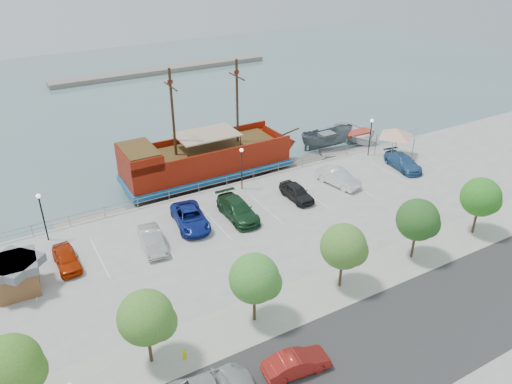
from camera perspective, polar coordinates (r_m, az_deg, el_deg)
ground at (r=44.31m, az=2.41°, el=-4.18°), size 160.00×160.00×0.00m
street at (r=34.14m, az=17.33°, el=-15.16°), size 100.00×8.00×0.04m
sidewalk at (r=37.24m, az=10.74°, el=-9.98°), size 100.00×4.00×0.05m
seawall_railing at (r=49.45m, az=-2.34°, el=1.54°), size 50.00×0.06×1.00m
far_shore at (r=94.52m, az=-10.53°, el=13.54°), size 40.00×3.00×0.80m
pirate_ship at (r=52.55m, az=-4.27°, el=3.90°), size 20.21×5.73×12.72m
patrol_boat at (r=59.56m, az=8.06°, el=5.84°), size 6.96×3.45×2.58m
speedboat at (r=63.20m, az=11.47°, el=6.36°), size 5.38×7.35×1.49m
dock_west at (r=47.43m, az=-18.29°, el=-3.12°), size 6.43×1.85×0.37m
dock_mid at (r=54.99m, az=4.75°, el=2.85°), size 8.10×4.54×0.45m
dock_east at (r=59.43m, az=11.03°, el=4.41°), size 7.89×4.99×0.44m
shed at (r=38.77m, az=-25.76°, el=-8.53°), size 3.25×3.25×2.53m
canopy_tent at (r=56.34m, az=15.79°, el=7.02°), size 5.08×5.08×3.82m
street_sedan at (r=30.21m, az=4.66°, el=-18.91°), size 4.13×1.87×1.31m
fire_hydrant at (r=31.28m, az=-8.17°, el=-17.84°), size 0.24×0.24×0.69m
lamp_post_left at (r=42.90m, az=-23.34°, el=-1.78°), size 0.36×0.36×4.28m
lamp_post_mid at (r=47.36m, az=-1.66°, el=3.53°), size 0.36×0.36×4.28m
lamp_post_right at (r=56.08m, az=12.99°, el=6.85°), size 0.36×0.36×4.28m
tree_a at (r=29.00m, az=-25.94°, el=-17.56°), size 3.30×3.20×5.00m
tree_b at (r=29.43m, az=-12.16°, el=-13.96°), size 3.30×3.20×5.00m
tree_c at (r=31.46m, az=0.10°, el=-9.97°), size 3.30×3.20×5.00m
tree_d at (r=34.80m, az=10.20°, el=-6.26°), size 3.30×3.20×5.00m
tree_e at (r=39.13m, az=18.20°, el=-3.14°), size 3.30×3.20×5.00m
tree_f at (r=44.14m, az=24.46°, el=-0.64°), size 3.30×3.20×5.00m
parked_car_a at (r=40.28m, az=-20.86°, el=-7.11°), size 1.69×4.03×1.36m
parked_car_b at (r=40.51m, az=-11.80°, el=-5.36°), size 2.07×4.57×1.45m
parked_car_c at (r=42.83m, az=-7.51°, el=-2.93°), size 3.20×5.67×1.49m
parked_car_d at (r=43.60m, az=-2.11°, el=-2.00°), size 2.35×5.52×1.59m
parked_car_e at (r=46.68m, az=4.66°, el=0.00°), size 1.70×4.20×1.43m
parked_car_f at (r=49.72m, az=9.39°, el=1.64°), size 2.58×4.95×1.55m
parked_car_h at (r=54.70m, az=16.45°, el=3.31°), size 2.70×5.21×1.44m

